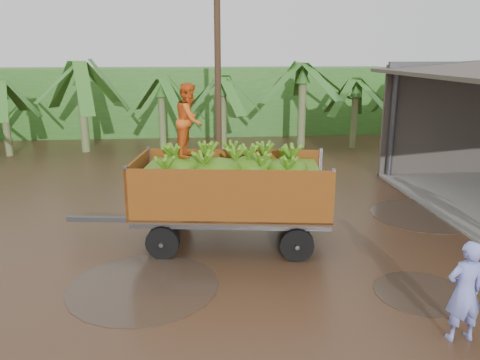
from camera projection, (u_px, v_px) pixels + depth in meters
name	position (u px, v px, depth m)	size (l,w,h in m)	color
ground	(268.00, 244.00, 11.20)	(100.00, 100.00, 0.00)	black
hedge_north	(190.00, 101.00, 25.91)	(22.00, 3.00, 3.60)	#2D661E
banana_trailer	(230.00, 188.00, 10.92)	(6.31, 2.74, 3.77)	#A35817
man_blue	(465.00, 291.00, 7.27)	(0.61, 0.40, 1.68)	#7985DD
utility_pole	(218.00, 53.00, 17.23)	(1.20, 0.24, 8.68)	#47301E
banana_plants	(89.00, 127.00, 16.60)	(23.90, 20.81, 4.22)	#2D661E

